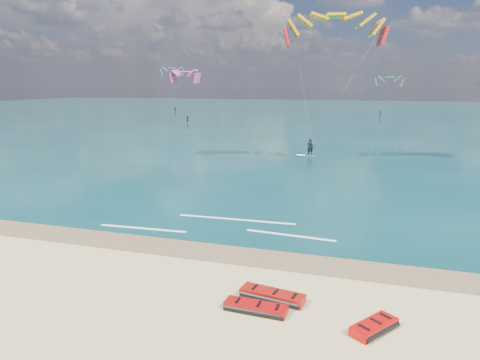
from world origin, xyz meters
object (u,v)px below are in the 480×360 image
Objects in this scene: packed_kite_mid at (272,299)px; kitesurfer_main at (323,78)px; packed_kite_right at (374,331)px; packed_kite_left at (256,311)px.

kitesurfer_main is at bearing 102.32° from packed_kite_mid.
packed_kite_mid is 3.89m from packed_kite_right.
packed_kite_mid reaches higher than packed_kite_right.
packed_kite_mid reaches higher than packed_kite_left.
packed_kite_right is at bearing -86.40° from kitesurfer_main.
packed_kite_mid is 32.19m from kitesurfer_main.
packed_kite_mid is 0.16× the size of kitesurfer_main.
packed_kite_right is at bearing -7.69° from packed_kite_mid.
kitesurfer_main is at bearing 95.03° from packed_kite_left.
packed_kite_right is 0.12× the size of kitesurfer_main.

